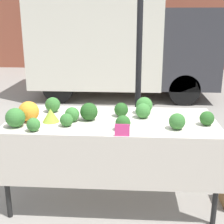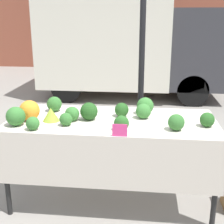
% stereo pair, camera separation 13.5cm
% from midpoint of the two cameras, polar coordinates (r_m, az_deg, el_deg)
% --- Properties ---
extents(ground_plane, '(40.00, 40.00, 0.00)m').
position_cam_midpoint_polar(ground_plane, '(3.56, 1.13, -15.34)').
color(ground_plane, gray).
extents(building_facade, '(16.00, 0.60, 4.84)m').
position_cam_midpoint_polar(building_facade, '(12.13, 5.37, 19.47)').
color(building_facade, brown).
rests_on(building_facade, ground_plane).
extents(tent_pole, '(0.07, 0.07, 2.74)m').
position_cam_midpoint_polar(tent_pole, '(3.76, 6.47, 8.80)').
color(tent_pole, black).
rests_on(tent_pole, ground_plane).
extents(parked_truck, '(4.29, 2.25, 2.76)m').
position_cam_midpoint_polar(parked_truck, '(7.80, 3.18, 13.64)').
color(parked_truck, silver).
rests_on(parked_truck, ground_plane).
extents(market_table, '(2.10, 0.93, 0.90)m').
position_cam_midpoint_polar(market_table, '(3.13, 1.09, -3.64)').
color(market_table, beige).
rests_on(market_table, ground_plane).
extents(orange_cauliflower, '(0.20, 0.20, 0.20)m').
position_cam_midpoint_polar(orange_cauliflower, '(3.21, -13.69, 0.28)').
color(orange_cauliflower, orange).
rests_on(orange_cauliflower, market_table).
extents(romanesco_head, '(0.17, 0.17, 0.13)m').
position_cam_midpoint_polar(romanesco_head, '(3.15, -9.90, -0.46)').
color(romanesco_head, '#93B238').
rests_on(romanesco_head, market_table).
extents(broccoli_head_0, '(0.14, 0.14, 0.14)m').
position_cam_midpoint_polar(broccoli_head_0, '(3.10, 18.22, -1.35)').
color(broccoli_head_0, '#285B23').
rests_on(broccoli_head_0, market_table).
extents(broccoli_head_1, '(0.15, 0.15, 0.15)m').
position_cam_midpoint_polar(broccoli_head_1, '(3.12, -6.08, -0.34)').
color(broccoli_head_1, '#387533').
rests_on(broccoli_head_1, market_table).
extents(broccoli_head_2, '(0.16, 0.16, 0.16)m').
position_cam_midpoint_polar(broccoli_head_2, '(3.47, -9.41, 1.45)').
color(broccoli_head_2, '#336B2D').
rests_on(broccoli_head_2, market_table).
extents(broccoli_head_3, '(0.18, 0.18, 0.18)m').
position_cam_midpoint_polar(broccoli_head_3, '(3.09, -16.02, -0.77)').
color(broccoli_head_3, '#387533').
rests_on(broccoli_head_3, market_table).
extents(broccoli_head_4, '(0.13, 0.13, 0.13)m').
position_cam_midpoint_polar(broccoli_head_4, '(2.94, -13.02, -2.04)').
color(broccoli_head_4, '#387533').
rests_on(broccoli_head_4, market_table).
extents(broccoli_head_5, '(0.18, 0.18, 0.18)m').
position_cam_midpoint_polar(broccoli_head_5, '(3.35, 7.24, 1.13)').
color(broccoli_head_5, '#387533').
rests_on(broccoli_head_5, market_table).
extents(broccoli_head_6, '(0.15, 0.15, 0.15)m').
position_cam_midpoint_polar(broccoli_head_6, '(3.20, 6.96, 0.14)').
color(broccoli_head_6, '#387533').
rests_on(broccoli_head_6, market_table).
extents(broccoli_head_7, '(0.14, 0.14, 0.14)m').
position_cam_midpoint_polar(broccoli_head_7, '(2.85, 3.10, -2.06)').
color(broccoli_head_7, '#285B23').
rests_on(broccoli_head_7, market_table).
extents(broccoli_head_8, '(0.18, 0.18, 0.18)m').
position_cam_midpoint_polar(broccoli_head_8, '(3.14, -3.01, 0.13)').
color(broccoli_head_8, '#23511E').
rests_on(broccoli_head_8, market_table).
extents(broccoli_head_9, '(0.15, 0.15, 0.15)m').
position_cam_midpoint_polar(broccoli_head_9, '(2.92, 12.97, -1.86)').
color(broccoli_head_9, '#336B2D').
rests_on(broccoli_head_9, market_table).
extents(broccoli_head_10, '(0.13, 0.13, 0.13)m').
position_cam_midpoint_polar(broccoli_head_10, '(3.00, -7.16, -1.33)').
color(broccoli_head_10, '#336B2D').
rests_on(broccoli_head_10, market_table).
extents(broccoli_head_11, '(0.15, 0.15, 0.15)m').
position_cam_midpoint_polar(broccoli_head_11, '(3.25, 2.98, 0.42)').
color(broccoli_head_11, '#23511E').
rests_on(broccoli_head_11, market_table).
extents(price_sign, '(0.13, 0.01, 0.11)m').
position_cam_midpoint_polar(price_sign, '(2.71, 2.85, -3.37)').
color(price_sign, '#E53D84').
rests_on(price_sign, market_table).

